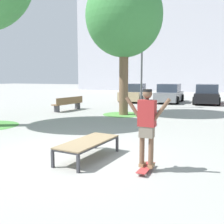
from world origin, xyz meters
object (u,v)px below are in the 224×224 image
object	(u,v)px
skateboard	(146,168)
light_post	(142,49)
skate_box	(88,143)
car_black	(207,95)
tree_mid_back	(124,17)
park_bench	(68,103)
car_tan	(134,93)
skater	(147,123)
car_grey	(169,94)

from	to	relation	value
skateboard	light_post	xyz separation A→B (m)	(-3.57, 11.12, 3.75)
skate_box	car_black	distance (m)	15.96
tree_mid_back	park_bench	bearing A→B (deg)	175.89
light_post	car_tan	bearing A→B (deg)	113.98
skateboard	light_post	bearing A→B (deg)	107.79
car_tan	light_post	xyz separation A→B (m)	(1.99, -4.47, 3.13)
skater	car_tan	size ratio (longest dim) A/B	0.39
car_grey	car_black	size ratio (longest dim) A/B	0.99
skate_box	car_black	size ratio (longest dim) A/B	0.46
tree_mid_back	skater	bearing A→B (deg)	-65.71
car_black	car_tan	bearing A→B (deg)	-174.57
skate_box	light_post	world-z (taller)	light_post
skate_box	skateboard	xyz separation A→B (m)	(1.58, -0.27, -0.34)
park_bench	skater	bearing A→B (deg)	-48.31
skateboard	park_bench	world-z (taller)	park_bench
car_black	skateboard	bearing A→B (deg)	-90.62
park_bench	skateboard	bearing A→B (deg)	-48.32
car_black	park_bench	world-z (taller)	car_black
skate_box	car_grey	distance (m)	15.71
tree_mid_back	light_post	size ratio (longest dim) A/B	1.25
skateboard	park_bench	distance (m)	10.99
light_post	car_grey	bearing A→B (deg)	79.71
park_bench	light_post	world-z (taller)	light_post
skate_box	tree_mid_back	xyz separation A→B (m)	(-2.00, 7.66, 4.74)
skater	tree_mid_back	size ratio (longest dim) A/B	0.23
car_tan	skateboard	bearing A→B (deg)	-70.38
car_tan	park_bench	bearing A→B (deg)	-103.30
skater	car_black	xyz separation A→B (m)	(0.17, 16.13, -0.38)
skateboard	tree_mid_back	size ratio (longest dim) A/B	0.11
car_black	skater	bearing A→B (deg)	-90.62
skate_box	skater	xyz separation A→B (m)	(1.58, -0.27, 0.66)
car_tan	car_grey	world-z (taller)	same
car_tan	light_post	world-z (taller)	light_post
skate_box	park_bench	xyz separation A→B (m)	(-5.72, 7.93, 0.03)
skater	tree_mid_back	distance (m)	9.61
skateboard	car_grey	world-z (taller)	car_grey
park_bench	light_post	size ratio (longest dim) A/B	0.42
skater	car_black	size ratio (longest dim) A/B	0.40
park_bench	car_black	bearing A→B (deg)	46.70
skater	car_black	world-z (taller)	skater
skater	car_tan	world-z (taller)	skater
skate_box	skater	size ratio (longest dim) A/B	1.15
tree_mid_back	light_post	bearing A→B (deg)	89.80
park_bench	light_post	xyz separation A→B (m)	(3.73, 2.92, 3.38)
tree_mid_back	skateboard	bearing A→B (deg)	-65.71
skateboard	car_black	bearing A→B (deg)	89.38
light_post	tree_mid_back	bearing A→B (deg)	-90.20
skater	park_bench	size ratio (longest dim) A/B	0.70
skate_box	light_post	size ratio (longest dim) A/B	0.33
skater	car_grey	bearing A→B (deg)	99.59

